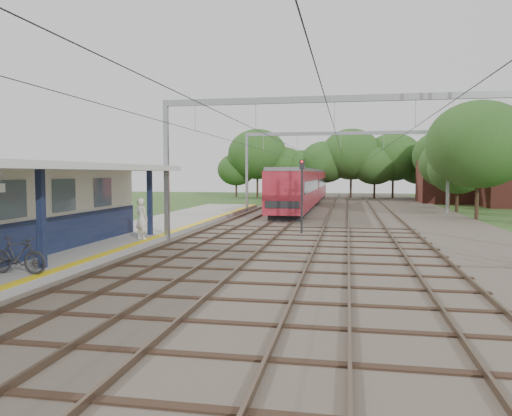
# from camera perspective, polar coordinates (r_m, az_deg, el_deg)

# --- Properties ---
(ground) EXTENTS (160.00, 160.00, 0.00)m
(ground) POSITION_cam_1_polar(r_m,az_deg,el_deg) (9.96, -13.52, -16.20)
(ground) COLOR #2D4C1E
(ground) RESTS_ON ground
(ballast_bed) EXTENTS (18.00, 90.00, 0.10)m
(ballast_bed) POSITION_cam_1_polar(r_m,az_deg,el_deg) (38.68, 10.62, -1.09)
(ballast_bed) COLOR #473D33
(ballast_bed) RESTS_ON ground
(platform) EXTENTS (5.00, 52.00, 0.35)m
(platform) POSITION_cam_1_polar(r_m,az_deg,el_deg) (25.43, -16.19, -3.51)
(platform) COLOR gray
(platform) RESTS_ON ground
(yellow_stripe) EXTENTS (0.45, 52.00, 0.01)m
(yellow_stripe) POSITION_cam_1_polar(r_m,az_deg,el_deg) (24.49, -11.48, -3.29)
(yellow_stripe) COLOR yellow
(yellow_stripe) RESTS_ON platform
(rail_tracks) EXTENTS (11.80, 88.00, 0.15)m
(rail_tracks) POSITION_cam_1_polar(r_m,az_deg,el_deg) (38.74, 6.93, -0.86)
(rail_tracks) COLOR brown
(rail_tracks) RESTS_ON ballast_bed
(catenary_system) EXTENTS (17.22, 88.00, 7.00)m
(catenary_system) POSITION_cam_1_polar(r_m,az_deg,el_deg) (33.88, 9.72, 7.46)
(catenary_system) COLOR gray
(catenary_system) RESTS_ON ground
(tree_band) EXTENTS (31.72, 30.88, 8.82)m
(tree_band) POSITION_cam_1_polar(r_m,az_deg,el_deg) (65.67, 10.47, 5.21)
(tree_band) COLOR #382619
(tree_band) RESTS_ON ground
(house_far) EXTENTS (8.00, 6.12, 8.66)m
(house_far) POSITION_cam_1_polar(r_m,az_deg,el_deg) (61.74, 21.83, 3.51)
(house_far) COLOR brown
(house_far) RESTS_ON ground
(person) EXTENTS (0.83, 0.70, 1.94)m
(person) POSITION_cam_1_polar(r_m,az_deg,el_deg) (23.83, -12.96, -1.18)
(person) COLOR white
(person) RESTS_ON platform
(bicycle) EXTENTS (1.92, 0.57, 1.15)m
(bicycle) POSITION_cam_1_polar(r_m,az_deg,el_deg) (16.89, -25.59, -4.91)
(bicycle) COLOR black
(bicycle) RESTS_ON platform
(train) EXTENTS (2.85, 35.48, 3.75)m
(train) POSITION_cam_1_polar(r_m,az_deg,el_deg) (51.42, 5.59, 2.47)
(train) COLOR black
(train) RESTS_ON ballast_bed
(signal_post) EXTENTS (0.30, 0.27, 4.18)m
(signal_post) POSITION_cam_1_polar(r_m,az_deg,el_deg) (27.69, 5.26, 2.25)
(signal_post) COLOR black
(signal_post) RESTS_ON ground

